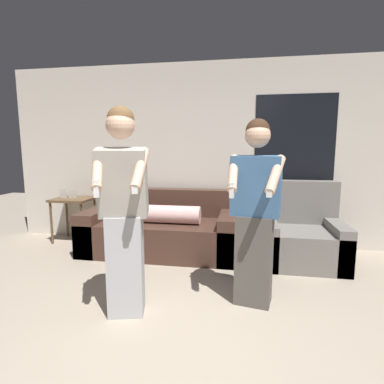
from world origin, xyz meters
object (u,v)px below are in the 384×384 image
object	(u,v)px
armchair	(301,237)
person_right	(255,213)
person_left	(124,211)
couch	(163,230)
side_table	(73,204)

from	to	relation	value
armchair	person_right	bearing A→B (deg)	-118.28
person_left	person_right	world-z (taller)	person_left
couch	person_right	xyz separation A→B (m)	(1.21, -1.26, 0.56)
person_left	person_right	xyz separation A→B (m)	(1.10, 0.38, -0.06)
couch	person_left	xyz separation A→B (m)	(0.11, -1.64, 0.62)
person_right	couch	bearing A→B (deg)	133.86
armchair	side_table	distance (m)	3.38
couch	person_right	size ratio (longest dim) A/B	1.27
couch	armchair	size ratio (longest dim) A/B	2.12
armchair	side_table	size ratio (longest dim) A/B	1.22
couch	person_left	world-z (taller)	person_left
armchair	person_left	world-z (taller)	person_left
armchair	person_left	xyz separation A→B (m)	(-1.74, -1.56, 0.61)
couch	side_table	xyz separation A→B (m)	(-1.51, 0.22, 0.28)
couch	person_left	size ratio (longest dim) A/B	1.21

